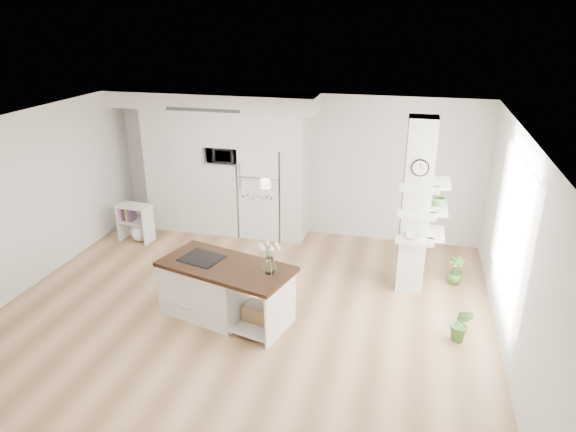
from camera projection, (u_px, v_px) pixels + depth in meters
name	position (u px, v px, depth m)	size (l,w,h in m)	color
floor	(246.00, 307.00, 7.55)	(7.00, 6.00, 0.01)	tan
room	(242.00, 188.00, 6.87)	(7.04, 6.04, 2.72)	white
cabinet_wall	(216.00, 156.00, 9.73)	(4.00, 0.71, 2.70)	white
refrigerator	(263.00, 191.00, 9.77)	(0.78, 0.69, 1.75)	white
column	(421.00, 209.00, 7.53)	(0.69, 0.90, 2.70)	silver
window	(512.00, 229.00, 6.48)	(2.40, 2.40, 0.00)	white
pendant_light	(372.00, 175.00, 6.52)	(0.12, 0.12, 0.10)	white
kitchen_island	(215.00, 286.00, 7.25)	(2.01, 1.32, 1.40)	white
bookshelf	(137.00, 225.00, 9.66)	(0.63, 0.40, 0.71)	white
floor_plant_a	(462.00, 324.00, 6.69)	(0.29, 0.23, 0.52)	#487F32
floor_plant_b	(455.00, 270.00, 8.16)	(0.25, 0.25, 0.45)	#487F32
microwave	(223.00, 154.00, 9.63)	(0.54, 0.37, 0.30)	#2D2D2D
shelf_plant	(440.00, 196.00, 7.57)	(0.27, 0.23, 0.30)	#487F32
decor_bowl	(413.00, 237.00, 7.47)	(0.22, 0.22, 0.05)	white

